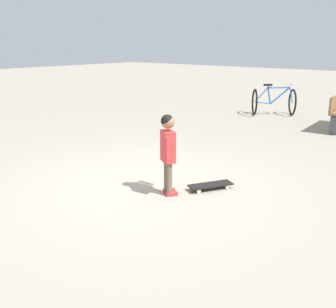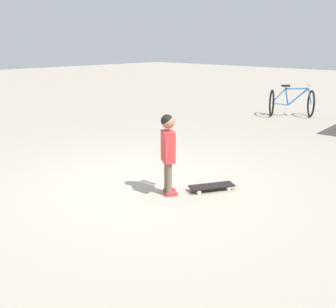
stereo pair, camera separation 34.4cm
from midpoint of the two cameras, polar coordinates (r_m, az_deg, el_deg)
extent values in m
plane|color=#9E9384|center=(5.38, -5.57, -4.72)|extent=(50.00, 50.00, 0.00)
cylinder|color=brown|center=(5.03, -2.15, -3.25)|extent=(0.08, 0.08, 0.42)
cube|color=#B73333|center=(5.11, -1.80, -5.49)|extent=(0.15, 0.17, 0.05)
cylinder|color=brown|center=(4.93, -1.81, -3.65)|extent=(0.08, 0.08, 0.42)
cube|color=#B73333|center=(5.01, -1.46, -5.93)|extent=(0.15, 0.17, 0.05)
cube|color=#D13838|center=(4.86, -2.03, 1.11)|extent=(0.28, 0.25, 0.40)
cylinder|color=#D13838|center=(5.03, -1.39, 1.64)|extent=(0.06, 0.06, 0.32)
cylinder|color=#D13838|center=(4.70, -2.24, 0.59)|extent=(0.06, 0.06, 0.32)
sphere|color=#9E7051|center=(4.78, -2.07, 4.76)|extent=(0.17, 0.17, 0.17)
sphere|color=black|center=(4.78, -2.19, 4.93)|extent=(0.16, 0.16, 0.16)
cube|color=black|center=(5.22, 4.45, -4.59)|extent=(0.46, 0.63, 0.02)
cube|color=#B7B7BC|center=(5.32, 6.54, -4.42)|extent=(0.11, 0.08, 0.02)
cube|color=#B7B7BC|center=(5.14, 2.29, -5.05)|extent=(0.11, 0.08, 0.02)
cylinder|color=beige|center=(5.39, 6.16, -4.39)|extent=(0.05, 0.06, 0.06)
cylinder|color=beige|center=(5.26, 6.91, -4.92)|extent=(0.05, 0.06, 0.06)
cylinder|color=beige|center=(5.21, 1.96, -5.01)|extent=(0.05, 0.06, 0.06)
cylinder|color=beige|center=(5.09, 2.62, -5.58)|extent=(0.05, 0.06, 0.06)
torus|color=black|center=(11.02, 17.11, 7.36)|extent=(0.46, 0.60, 0.71)
torus|color=black|center=(10.81, 11.82, 7.58)|extent=(0.46, 0.60, 0.71)
cylinder|color=#B7B7BC|center=(11.02, 17.11, 7.36)|extent=(0.08, 0.08, 0.06)
cylinder|color=#B7B7BC|center=(10.81, 11.82, 7.58)|extent=(0.08, 0.08, 0.06)
cylinder|color=#2D6BB7|center=(10.91, 15.42, 8.35)|extent=(0.44, 0.34, 0.48)
cylinder|color=#2D6BB7|center=(10.88, 15.24, 9.48)|extent=(0.50, 0.38, 0.06)
cylinder|color=#2D6BB7|center=(10.85, 13.88, 8.47)|extent=(0.14, 0.12, 0.48)
cylinder|color=#2D6BB7|center=(10.85, 12.95, 7.41)|extent=(0.36, 0.28, 0.08)
cylinder|color=#2D6BB7|center=(10.81, 12.75, 8.54)|extent=(0.30, 0.23, 0.40)
cylinder|color=#2D6BB7|center=(10.98, 16.95, 8.40)|extent=(0.12, 0.10, 0.41)
cube|color=black|center=(10.81, 13.72, 9.92)|extent=(0.24, 0.21, 0.05)
cylinder|color=#B7B7BC|center=(10.93, 16.81, 9.87)|extent=(0.29, 0.38, 0.02)
camera|label=1|loc=(0.17, -92.02, -0.59)|focal=41.10mm
camera|label=2|loc=(0.17, 87.98, 0.59)|focal=41.10mm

